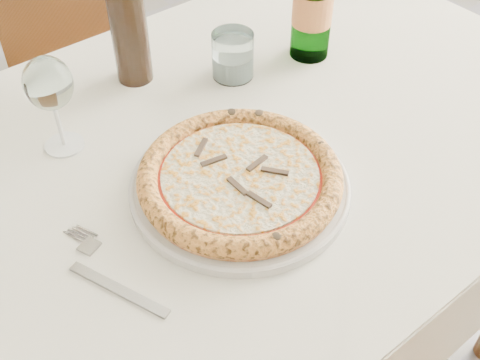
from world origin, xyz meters
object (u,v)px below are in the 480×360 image
(plate, at_px, (240,186))
(tumbler, at_px, (233,58))
(dining_table, at_px, (205,194))
(chair_far, at_px, (82,54))
(pizza, at_px, (240,177))
(wine_glass, at_px, (49,86))
(wine_bottle, at_px, (128,23))

(plate, height_order, tumbler, tumbler)
(dining_table, distance_m, chair_far, 0.74)
(dining_table, distance_m, tumbler, 0.25)
(chair_far, xyz_separation_m, pizza, (-0.08, -0.82, 0.25))
(pizza, xyz_separation_m, wine_glass, (-0.17, 0.24, 0.09))
(dining_table, relative_size, pizza, 4.89)
(chair_far, height_order, plate, chair_far)
(dining_table, height_order, plate, plate)
(pizza, bearing_deg, tumbler, 57.16)
(chair_far, distance_m, plate, 0.86)
(chair_far, relative_size, wine_bottle, 3.63)
(plate, bearing_deg, pizza, -120.00)
(chair_far, xyz_separation_m, tumbler, (0.08, -0.57, 0.26))
(tumbler, bearing_deg, dining_table, -137.40)
(wine_glass, bearing_deg, chair_far, 66.61)
(dining_table, bearing_deg, wine_bottle, 87.16)
(plate, distance_m, wine_bottle, 0.36)
(chair_far, distance_m, tumbler, 0.63)
(pizza, bearing_deg, dining_table, 90.00)
(plate, xyz_separation_m, pizza, (-0.00, -0.00, 0.02))
(chair_far, height_order, pizza, chair_far)
(chair_far, distance_m, wine_glass, 0.72)
(pizza, distance_m, wine_glass, 0.31)
(chair_far, relative_size, pizza, 3.15)
(dining_table, relative_size, plate, 4.50)
(plate, bearing_deg, wine_glass, 125.22)
(wine_bottle, bearing_deg, dining_table, -92.84)
(pizza, relative_size, wine_glass, 1.83)
(dining_table, bearing_deg, wine_glass, 140.51)
(pizza, height_order, wine_glass, wine_glass)
(wine_glass, relative_size, tumbler, 1.93)
(dining_table, bearing_deg, plate, -90.00)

